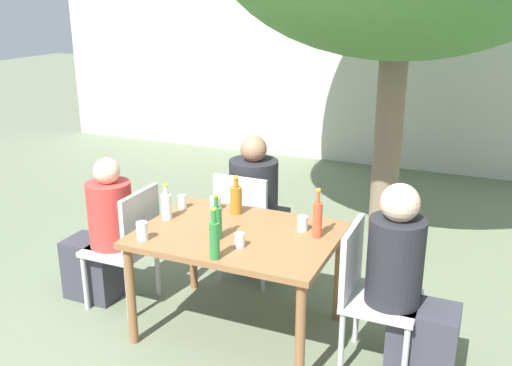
{
  "coord_description": "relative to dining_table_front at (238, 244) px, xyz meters",
  "views": [
    {
      "loc": [
        1.48,
        -3.12,
        2.22
      ],
      "look_at": [
        0.0,
        0.3,
        0.99
      ],
      "focal_mm": 40.0,
      "sensor_mm": 36.0,
      "label": 1
    }
  ],
  "objects": [
    {
      "name": "drinking_glass_3",
      "position": [
        -0.33,
        0.32,
        0.13
      ],
      "size": [
        0.08,
        0.08,
        0.1
      ],
      "color": "silver",
      "rests_on": "dining_table_front"
    },
    {
      "name": "drinking_glass_2",
      "position": [
        0.11,
        -0.2,
        0.13
      ],
      "size": [
        0.06,
        0.06,
        0.09
      ],
      "color": "white",
      "rests_on": "dining_table_front"
    },
    {
      "name": "soda_bottle_4",
      "position": [
        0.5,
        0.13,
        0.21
      ],
      "size": [
        0.06,
        0.06,
        0.33
      ],
      "color": "#DB4C2D",
      "rests_on": "dining_table_front"
    },
    {
      "name": "person_seated_1",
      "position": [
        1.11,
        -0.0,
        -0.11
      ],
      "size": [
        0.57,
        0.33,
        1.21
      ],
      "rotation": [
        0.0,
        0.0,
        1.57
      ],
      "color": "#383842",
      "rests_on": "ground_plane"
    },
    {
      "name": "amber_bottle_2",
      "position": [
        -0.16,
        0.31,
        0.19
      ],
      "size": [
        0.08,
        0.08,
        0.28
      ],
      "color": "#9E661E",
      "rests_on": "dining_table_front"
    },
    {
      "name": "drinking_glass_0",
      "position": [
        -0.51,
        -0.35,
        0.14
      ],
      "size": [
        0.07,
        0.07,
        0.12
      ],
      "color": "silver",
      "rests_on": "dining_table_front"
    },
    {
      "name": "water_bottle_0",
      "position": [
        -0.56,
        0.02,
        0.18
      ],
      "size": [
        0.07,
        0.07,
        0.25
      ],
      "color": "silver",
      "rests_on": "dining_table_front"
    },
    {
      "name": "ground_plane",
      "position": [
        0.0,
        0.0,
        -0.66
      ],
      "size": [
        30.0,
        30.0,
        0.0
      ],
      "primitive_type": "plane",
      "color": "#667056"
    },
    {
      "name": "green_bottle_1",
      "position": [
        0.04,
        -0.41,
        0.21
      ],
      "size": [
        0.06,
        0.06,
        0.32
      ],
      "color": "#287A38",
      "rests_on": "dining_table_front"
    },
    {
      "name": "green_bottle_3",
      "position": [
        -0.08,
        -0.14,
        0.2
      ],
      "size": [
        0.07,
        0.07,
        0.3
      ],
      "color": "#287A38",
      "rests_on": "dining_table_front"
    },
    {
      "name": "person_seated_2",
      "position": [
        -0.26,
        0.93,
        -0.12
      ],
      "size": [
        0.39,
        0.6,
        1.18
      ],
      "rotation": [
        0.0,
        0.0,
        3.14
      ],
      "color": "#383842",
      "rests_on": "ground_plane"
    },
    {
      "name": "cafe_building_wall",
      "position": [
        0.0,
        4.43,
        0.74
      ],
      "size": [
        10.0,
        0.08,
        2.8
      ],
      "color": "beige",
      "rests_on": "ground_plane"
    },
    {
      "name": "dining_table_front",
      "position": [
        0.0,
        0.0,
        0.0
      ],
      "size": [
        1.29,
        0.94,
        0.74
      ],
      "color": "brown",
      "rests_on": "ground_plane"
    },
    {
      "name": "patio_chair_1",
      "position": [
        0.88,
        0.0,
        -0.14
      ],
      "size": [
        0.44,
        0.44,
        0.91
      ],
      "rotation": [
        0.0,
        0.0,
        1.57
      ],
      "color": "#B2B2B7",
      "rests_on": "ground_plane"
    },
    {
      "name": "drinking_glass_1",
      "position": [
        0.38,
        0.2,
        0.13
      ],
      "size": [
        0.07,
        0.07,
        0.1
      ],
      "color": "silver",
      "rests_on": "dining_table_front"
    },
    {
      "name": "drinking_glass_4",
      "position": [
        -0.56,
        0.24,
        0.13
      ],
      "size": [
        0.06,
        0.06,
        0.1
      ],
      "color": "silver",
      "rests_on": "dining_table_front"
    },
    {
      "name": "patio_chair_0",
      "position": [
        -0.88,
        0.0,
        -0.14
      ],
      "size": [
        0.44,
        0.44,
        0.91
      ],
      "rotation": [
        0.0,
        0.0,
        -1.57
      ],
      "color": "#B2B2B7",
      "rests_on": "ground_plane"
    },
    {
      "name": "patio_chair_2",
      "position": [
        -0.26,
        0.7,
        -0.14
      ],
      "size": [
        0.44,
        0.44,
        0.91
      ],
      "rotation": [
        0.0,
        0.0,
        3.14
      ],
      "color": "#B2B2B7",
      "rests_on": "ground_plane"
    },
    {
      "name": "person_seated_0",
      "position": [
        -1.12,
        -0.0,
        -0.16
      ],
      "size": [
        0.56,
        0.32,
        1.13
      ],
      "rotation": [
        0.0,
        0.0,
        -1.57
      ],
      "color": "#383842",
      "rests_on": "ground_plane"
    }
  ]
}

